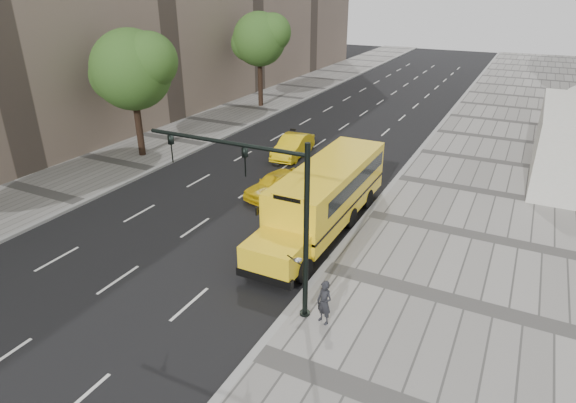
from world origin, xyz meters
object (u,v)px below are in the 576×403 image
at_px(school_bus, 327,192).
at_px(taxi_far, 293,146).
at_px(pedestrian, 324,302).
at_px(taxi_near, 277,184).
at_px(traffic_signal, 268,204).
at_px(tree_b, 133,69).
at_px(tree_c, 260,39).

bearing_deg(school_bus, taxi_far, 125.45).
distance_m(school_bus, pedestrian, 7.61).
height_order(taxi_near, taxi_far, taxi_far).
bearing_deg(traffic_signal, school_bus, 95.71).
bearing_deg(tree_b, pedestrian, -31.16).
bearing_deg(pedestrian, taxi_near, 147.54).
relative_size(school_bus, pedestrian, 7.14).
relative_size(tree_b, taxi_far, 1.88).
distance_m(school_bus, taxi_near, 4.46).
distance_m(tree_b, taxi_far, 11.29).
xyz_separation_m(tree_b, taxi_far, (8.97, 4.61, -5.07)).
height_order(taxi_far, traffic_signal, traffic_signal).
xyz_separation_m(taxi_near, traffic_signal, (4.51, -8.96, 3.40)).
bearing_deg(taxi_near, school_bus, -12.90).
bearing_deg(tree_c, traffic_signal, -59.70).
xyz_separation_m(school_bus, pedestrian, (2.85, -7.01, -0.81)).
distance_m(tree_b, taxi_near, 12.32).
relative_size(tree_c, traffic_signal, 1.33).
bearing_deg(taxi_far, pedestrian, -64.28).
xyz_separation_m(taxi_far, pedestrian, (8.78, -15.35, 0.23)).
bearing_deg(tree_b, school_bus, -14.02).
bearing_deg(school_bus, taxi_near, 151.84).
relative_size(school_bus, taxi_near, 2.85).
xyz_separation_m(tree_c, traffic_signal, (15.60, -26.70, -2.09)).
distance_m(tree_c, school_bus, 25.16).
xyz_separation_m(taxi_near, pedestrian, (6.67, -9.05, 0.27)).
distance_m(tree_c, taxi_near, 21.63).
height_order(pedestrian, traffic_signal, traffic_signal).
height_order(tree_b, taxi_near, tree_b).
distance_m(taxi_near, pedestrian, 11.25).
bearing_deg(taxi_far, traffic_signal, -70.60).
distance_m(tree_c, taxi_far, 15.54).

